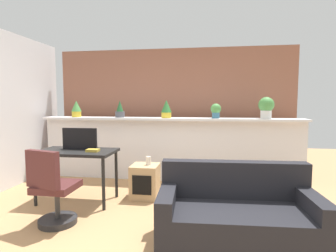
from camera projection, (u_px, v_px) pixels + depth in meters
name	position (u px, v px, depth m)	size (l,w,h in m)	color
ground_plane	(142.00, 230.00, 3.02)	(12.00, 12.00, 0.00)	tan
divider_wall	(169.00, 150.00, 4.94)	(4.73, 0.16, 1.12)	silver
plant_shelf	(168.00, 119.00, 4.85)	(4.73, 0.39, 0.04)	silver
brick_wall_behind	(173.00, 111.00, 5.47)	(4.73, 0.10, 2.50)	#935B47
potted_plant_0	(76.00, 108.00, 5.12)	(0.19, 0.19, 0.31)	gold
potted_plant_1	(120.00, 110.00, 4.96)	(0.17, 0.17, 0.31)	#4C4C51
potted_plant_2	(166.00, 109.00, 4.82)	(0.19, 0.19, 0.32)	gold
potted_plant_3	(216.00, 110.00, 4.69)	(0.18, 0.18, 0.26)	#386B84
potted_plant_4	(266.00, 107.00, 4.60)	(0.26, 0.26, 0.37)	silver
desk	(77.00, 156.00, 3.86)	(1.10, 0.60, 0.75)	black
tv_monitor	(80.00, 139.00, 3.91)	(0.52, 0.04, 0.31)	black
office_chair	(53.00, 193.00, 3.10)	(0.49, 0.49, 0.91)	#262628
side_cube_shelf	(145.00, 181.00, 4.04)	(0.40, 0.41, 0.50)	tan
vase_on_shelf	(148.00, 161.00, 4.03)	(0.08, 0.08, 0.12)	silver
book_on_desk	(93.00, 150.00, 3.75)	(0.17, 0.12, 0.04)	gold
couch	(237.00, 217.00, 2.70)	(1.60, 0.85, 0.80)	black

